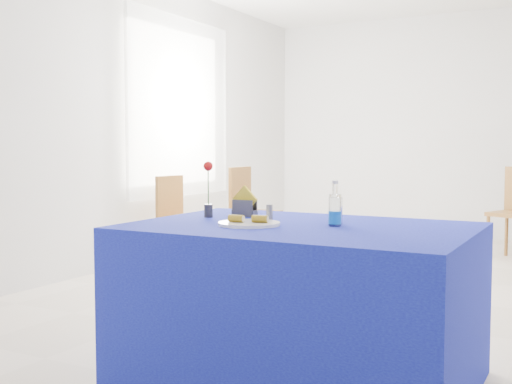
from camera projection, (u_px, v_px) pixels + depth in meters
floor at (379, 294)px, 4.96m from camera, size 7.00×7.00×0.00m
room_shell at (382, 66)px, 4.84m from camera, size 7.00×7.00×7.00m
window_pane at (176, 107)px, 6.72m from camera, size 0.04×1.50×1.60m
curtain at (181, 107)px, 6.69m from camera, size 0.04×1.75×1.85m
plate at (249, 224)px, 3.06m from camera, size 0.30×0.30×0.01m
drinking_glass at (336, 211)px, 3.11m from camera, size 0.07×0.07×0.13m
salt_shaker at (269, 213)px, 3.20m from camera, size 0.03×0.03×0.08m
pepper_shaker at (270, 213)px, 3.22m from camera, size 0.03×0.03×0.08m
blue_table at (300, 303)px, 3.10m from camera, size 1.60×1.10×0.76m
water_bottle at (335, 211)px, 3.03m from camera, size 0.06×0.06×0.21m
napkin_holder at (245, 207)px, 3.46m from camera, size 0.15×0.06×0.17m
rose_vase at (208, 190)px, 3.40m from camera, size 0.05×0.05×0.30m
chair_win_a at (177, 213)px, 6.19m from camera, size 0.40×0.40×0.86m
chair_win_b at (249, 205)px, 6.58m from camera, size 0.42×0.42×0.93m
banana_pieces at (248, 219)px, 3.05m from camera, size 0.19×0.08×0.04m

